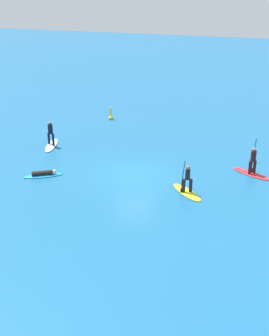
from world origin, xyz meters
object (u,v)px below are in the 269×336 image
surfer_on_white_board (51,140)px  surfer_on_red_board (252,167)px  surfer_on_yellow_board (187,186)px  surfer_on_blue_board (43,174)px  marker_buoy (111,117)px

surfer_on_white_board → surfer_on_red_board: size_ratio=1.05×
surfer_on_yellow_board → surfer_on_blue_board: surfer_on_yellow_board is taller
surfer_on_red_board → surfer_on_blue_board: 13.34m
surfer_on_white_board → marker_buoy: 7.51m
surfer_on_white_board → surfer_on_red_board: surfer_on_red_board is taller
surfer_on_red_board → surfer_on_yellow_board: size_ratio=1.12×
surfer_on_red_board → marker_buoy: size_ratio=2.38×
surfer_on_red_board → surfer_on_yellow_board: (-3.61, -3.68, -0.11)m
surfer_on_white_board → marker_buoy: bearing=150.8°
surfer_on_white_board → marker_buoy: size_ratio=2.50×
surfer_on_white_board → surfer_on_red_board: (14.49, -1.33, 0.06)m
surfer_on_white_board → surfer_on_blue_board: 5.29m
surfer_on_white_board → marker_buoy: (2.35, 7.12, -0.30)m
surfer_on_blue_board → surfer_on_yellow_board: bearing=-28.3°
surfer_on_yellow_board → surfer_on_blue_board: size_ratio=0.96×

